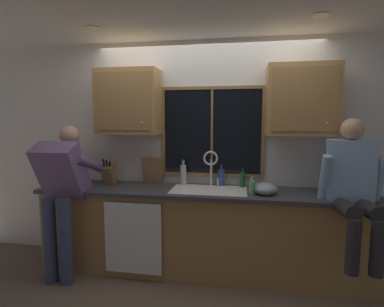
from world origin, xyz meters
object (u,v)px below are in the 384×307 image
at_px(mixing_bowl, 265,189).
at_px(bottle_tall_clear, 221,177).
at_px(bottle_amber_small, 242,179).
at_px(knife_block, 109,175).
at_px(soap_dispenser, 252,188).
at_px(person_sitting_on_counter, 353,183).
at_px(person_standing, 62,187).
at_px(bottle_green_glass, 183,174).
at_px(cutting_board, 152,170).

distance_m(mixing_bowl, bottle_tall_clear, 0.56).
bearing_deg(mixing_bowl, bottle_amber_small, 128.83).
relative_size(knife_block, soap_dispenser, 1.71).
distance_m(person_sitting_on_counter, bottle_tall_clear, 1.31).
distance_m(person_standing, knife_block, 0.55).
height_order(knife_block, bottle_green_glass, knife_block).
height_order(cutting_board, mixing_bowl, cutting_board).
relative_size(person_sitting_on_counter, bottle_green_glass, 4.23).
xyz_separation_m(person_standing, bottle_green_glass, (1.17, 0.53, 0.07)).
bearing_deg(knife_block, bottle_amber_small, 3.27).
bearing_deg(bottle_amber_small, person_sitting_on_counter, -25.68).
height_order(mixing_bowl, bottle_amber_small, bottle_amber_small).
xyz_separation_m(person_sitting_on_counter, mixing_bowl, (-0.75, 0.19, -0.13)).
bearing_deg(knife_block, mixing_bowl, -6.33).
bearing_deg(knife_block, cutting_board, 12.30).
xyz_separation_m(person_sitting_on_counter, bottle_tall_clear, (-1.21, 0.50, -0.08)).
distance_m(bottle_green_glass, bottle_tall_clear, 0.43).
bearing_deg(soap_dispenser, person_standing, -173.71).
xyz_separation_m(person_sitting_on_counter, cutting_board, (-2.01, 0.49, -0.03)).
bearing_deg(bottle_tall_clear, soap_dispenser, -47.44).
bearing_deg(cutting_board, bottle_tall_clear, 1.09).
bearing_deg(person_standing, bottle_green_glass, 24.28).
height_order(soap_dispenser, bottle_amber_small, bottle_amber_small).
bearing_deg(mixing_bowl, person_standing, -172.97).
distance_m(cutting_board, mixing_bowl, 1.31).
distance_m(knife_block, soap_dispenser, 1.64).
bearing_deg(soap_dispenser, knife_block, 171.72).
relative_size(mixing_bowl, bottle_amber_small, 1.10).
bearing_deg(cutting_board, mixing_bowl, -13.37).
height_order(bottle_green_glass, bottle_tall_clear, bottle_green_glass).
xyz_separation_m(cutting_board, bottle_tall_clear, (0.81, 0.02, -0.06)).
distance_m(knife_block, bottle_green_glass, 0.87).
xyz_separation_m(person_standing, soap_dispenser, (1.93, 0.21, 0.02)).
bearing_deg(bottle_tall_clear, mixing_bowl, -34.48).
relative_size(person_sitting_on_counter, bottle_tall_clear, 5.24).
height_order(bottle_green_glass, bottle_amber_small, bottle_green_glass).
bearing_deg(person_sitting_on_counter, cutting_board, 166.40).
height_order(knife_block, mixing_bowl, knife_block).
relative_size(mixing_bowl, bottle_tall_clear, 1.00).
xyz_separation_m(mixing_bowl, soap_dispenser, (-0.13, -0.04, 0.02)).
xyz_separation_m(bottle_green_glass, bottle_amber_small, (0.67, 0.01, -0.03)).
relative_size(bottle_green_glass, bottle_amber_small, 1.36).
xyz_separation_m(knife_block, soap_dispenser, (1.62, -0.24, -0.04)).
bearing_deg(cutting_board, bottle_amber_small, -1.05).
bearing_deg(bottle_tall_clear, person_standing, -160.39).
distance_m(cutting_board, bottle_tall_clear, 0.81).
height_order(person_sitting_on_counter, cutting_board, person_sitting_on_counter).
height_order(bottle_tall_clear, bottle_amber_small, bottle_tall_clear).
relative_size(knife_block, bottle_amber_small, 1.47).
bearing_deg(cutting_board, person_sitting_on_counter, -13.60).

